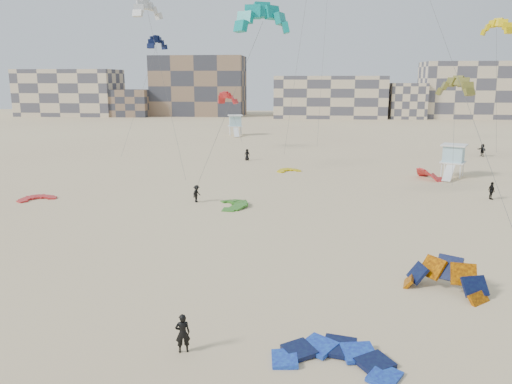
# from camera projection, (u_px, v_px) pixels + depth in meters

# --- Properties ---
(ground) EXTENTS (320.00, 320.00, 0.00)m
(ground) POSITION_uv_depth(u_px,v_px,m) (228.00, 318.00, 23.55)
(ground) COLOR beige
(ground) RESTS_ON ground
(kite_ground_blue) EXTENTS (5.42, 5.60, 1.03)m
(kite_ground_blue) POSITION_uv_depth(u_px,v_px,m) (335.00, 363.00, 19.85)
(kite_ground_blue) COLOR blue
(kite_ground_blue) RESTS_ON ground
(kite_ground_orange) EXTENTS (6.03, 6.00, 4.40)m
(kite_ground_orange) POSITION_uv_depth(u_px,v_px,m) (443.00, 292.00, 26.51)
(kite_ground_orange) COLOR orange
(kite_ground_orange) RESTS_ON ground
(kite_ground_red) EXTENTS (4.35, 4.39, 0.70)m
(kite_ground_red) POSITION_uv_depth(u_px,v_px,m) (37.00, 200.00, 46.81)
(kite_ground_red) COLOR red
(kite_ground_red) RESTS_ON ground
(kite_ground_green) EXTENTS (4.59, 4.39, 1.09)m
(kite_ground_green) POSITION_uv_depth(u_px,v_px,m) (233.00, 206.00, 44.45)
(kite_ground_green) COLOR #489028
(kite_ground_green) RESTS_ON ground
(kite_ground_red_far) EXTENTS (4.88, 4.79, 3.62)m
(kite_ground_red_far) POSITION_uv_depth(u_px,v_px,m) (429.00, 179.00, 56.58)
(kite_ground_red_far) COLOR red
(kite_ground_red_far) RESTS_ON ground
(kite_ground_yellow) EXTENTS (3.71, 3.78, 0.74)m
(kite_ground_yellow) POSITION_uv_depth(u_px,v_px,m) (289.00, 171.00, 61.15)
(kite_ground_yellow) COLOR #F0B805
(kite_ground_yellow) RESTS_ON ground
(kitesurfer_main) EXTENTS (0.71, 0.58, 1.69)m
(kitesurfer_main) POSITION_uv_depth(u_px,v_px,m) (183.00, 333.00, 20.46)
(kitesurfer_main) COLOR black
(kitesurfer_main) RESTS_ON ground
(kitesurfer_c) EXTENTS (0.93, 1.17, 1.59)m
(kitesurfer_c) POSITION_uv_depth(u_px,v_px,m) (197.00, 194.00, 45.64)
(kitesurfer_c) COLOR black
(kitesurfer_c) RESTS_ON ground
(kitesurfer_d) EXTENTS (0.58, 1.04, 1.67)m
(kitesurfer_d) POSITION_uv_depth(u_px,v_px,m) (492.00, 191.00, 46.68)
(kitesurfer_d) COLOR black
(kitesurfer_d) RESTS_ON ground
(kitesurfer_e) EXTENTS (0.91, 0.76, 1.59)m
(kitesurfer_e) POSITION_uv_depth(u_px,v_px,m) (247.00, 155.00, 69.32)
(kitesurfer_e) COLOR black
(kitesurfer_e) RESTS_ON ground
(kitesurfer_f) EXTENTS (1.10, 1.78, 1.84)m
(kitesurfer_f) POSITION_uv_depth(u_px,v_px,m) (482.00, 150.00, 72.88)
(kitesurfer_f) COLOR black
(kitesurfer_f) RESTS_ON ground
(kite_fly_teal_a) EXTENTS (9.17, 5.79, 16.25)m
(kite_fly_teal_a) POSITION_uv_depth(u_px,v_px,m) (263.00, 21.00, 40.33)
(kite_fly_teal_a) COLOR #01A6A0
(kite_fly_teal_a) RESTS_ON ground
(kite_fly_grey) EXTENTS (7.51, 8.40, 18.49)m
(kite_fly_grey) POSITION_uv_depth(u_px,v_px,m) (148.00, 11.00, 53.32)
(kite_fly_grey) COLOR white
(kite_fly_grey) RESTS_ON ground
(kite_fly_olive) EXTENTS (5.36, 7.21, 10.80)m
(kite_fly_olive) POSITION_uv_depth(u_px,v_px,m) (455.00, 88.00, 50.36)
(kite_fly_olive) COLOR olive
(kite_fly_olive) RESTS_ON ground
(kite_fly_yellow) EXTENTS (5.78, 6.77, 17.71)m
(kite_fly_yellow) POSITION_uv_depth(u_px,v_px,m) (497.00, 28.00, 62.48)
(kite_fly_yellow) COLOR #F0B805
(kite_fly_yellow) RESTS_ON ground
(kite_fly_navy) EXTENTS (5.13, 11.33, 16.14)m
(kite_fly_navy) POSITION_uv_depth(u_px,v_px,m) (157.00, 44.00, 71.35)
(kite_fly_navy) COLOR #0C1C3C
(kite_fly_navy) RESTS_ON ground
(kite_fly_red) EXTENTS (5.28, 5.31, 8.62)m
(kite_fly_red) POSITION_uv_depth(u_px,v_px,m) (227.00, 99.00, 78.83)
(kite_fly_red) COLOR red
(kite_fly_red) RESTS_ON ground
(lifeguard_tower_near) EXTENTS (3.53, 5.62, 3.76)m
(lifeguard_tower_near) POSITION_uv_depth(u_px,v_px,m) (453.00, 161.00, 57.38)
(lifeguard_tower_near) COLOR white
(lifeguard_tower_near) RESTS_ON ground
(lifeguard_tower_far) EXTENTS (3.42, 5.86, 4.06)m
(lifeguard_tower_far) POSITION_uv_depth(u_px,v_px,m) (235.00, 125.00, 100.14)
(lifeguard_tower_far) COLOR white
(lifeguard_tower_far) RESTS_ON ground
(condo_west_a) EXTENTS (30.00, 15.00, 14.00)m
(condo_west_a) POSITION_uv_depth(u_px,v_px,m) (70.00, 93.00, 155.03)
(condo_west_a) COLOR beige
(condo_west_a) RESTS_ON ground
(condo_west_b) EXTENTS (28.00, 14.00, 18.00)m
(condo_west_b) POSITION_uv_depth(u_px,v_px,m) (199.00, 86.00, 154.54)
(condo_west_b) COLOR #7D624B
(condo_west_b) RESTS_ON ground
(condo_mid) EXTENTS (32.00, 16.00, 12.00)m
(condo_mid) POSITION_uv_depth(u_px,v_px,m) (329.00, 97.00, 147.39)
(condo_mid) COLOR beige
(condo_mid) RESTS_ON ground
(condo_east) EXTENTS (26.00, 14.00, 16.00)m
(condo_east) POSITION_uv_depth(u_px,v_px,m) (468.00, 90.00, 144.97)
(condo_east) COLOR beige
(condo_east) RESTS_ON ground
(condo_fill_left) EXTENTS (12.00, 10.00, 8.00)m
(condo_fill_left) POSITION_uv_depth(u_px,v_px,m) (131.00, 103.00, 151.79)
(condo_fill_left) COLOR #7D624B
(condo_fill_left) RESTS_ON ground
(condo_fill_right) EXTENTS (10.00, 10.00, 10.00)m
(condo_fill_right) POSITION_uv_depth(u_px,v_px,m) (406.00, 101.00, 143.51)
(condo_fill_right) COLOR beige
(condo_fill_right) RESTS_ON ground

